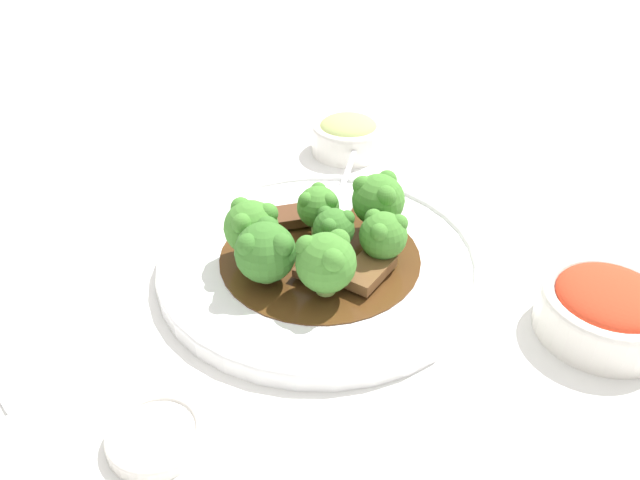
% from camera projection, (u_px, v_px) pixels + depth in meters
% --- Properties ---
extents(ground_plane, '(4.00, 4.00, 0.00)m').
position_uv_depth(ground_plane, '(320.00, 268.00, 0.61)').
color(ground_plane, white).
extents(main_plate, '(0.31, 0.31, 0.02)m').
position_uv_depth(main_plate, '(320.00, 260.00, 0.60)').
color(main_plate, white).
rests_on(main_plate, ground_plane).
extents(beef_strip_0, '(0.05, 0.06, 0.01)m').
position_uv_depth(beef_strip_0, '(368.00, 270.00, 0.57)').
color(beef_strip_0, brown).
rests_on(beef_strip_0, main_plate).
extents(beef_strip_1, '(0.05, 0.06, 0.01)m').
position_uv_depth(beef_strip_1, '(320.00, 264.00, 0.57)').
color(beef_strip_1, brown).
rests_on(beef_strip_1, main_plate).
extents(beef_strip_2, '(0.05, 0.06, 0.01)m').
position_uv_depth(beef_strip_2, '(295.00, 216.00, 0.64)').
color(beef_strip_2, '#56331E').
rests_on(beef_strip_2, main_plate).
extents(broccoli_floret_0, '(0.04, 0.04, 0.05)m').
position_uv_depth(broccoli_floret_0, '(383.00, 234.00, 0.57)').
color(broccoli_floret_0, '#8EB756').
rests_on(broccoli_floret_0, main_plate).
extents(broccoli_floret_1, '(0.05, 0.05, 0.06)m').
position_uv_depth(broccoli_floret_1, '(378.00, 199.00, 0.60)').
color(broccoli_floret_1, '#8EB756').
rests_on(broccoli_floret_1, main_plate).
extents(broccoli_floret_2, '(0.06, 0.06, 0.06)m').
position_uv_depth(broccoli_floret_2, '(266.00, 251.00, 0.55)').
color(broccoli_floret_2, '#7FA84C').
rests_on(broccoli_floret_2, main_plate).
extents(broccoli_floret_3, '(0.05, 0.05, 0.06)m').
position_uv_depth(broccoli_floret_3, '(251.00, 226.00, 0.57)').
color(broccoli_floret_3, '#8EB756').
rests_on(broccoli_floret_3, main_plate).
extents(broccoli_floret_4, '(0.05, 0.05, 0.06)m').
position_uv_depth(broccoli_floret_4, '(326.00, 261.00, 0.53)').
color(broccoli_floret_4, '#7FA84C').
rests_on(broccoli_floret_4, main_plate).
extents(broccoli_floret_5, '(0.04, 0.04, 0.05)m').
position_uv_depth(broccoli_floret_5, '(318.00, 206.00, 0.60)').
color(broccoli_floret_5, '#8EB756').
rests_on(broccoli_floret_5, main_plate).
extents(broccoli_floret_6, '(0.04, 0.04, 0.05)m').
position_uv_depth(broccoli_floret_6, '(334.00, 228.00, 0.58)').
color(broccoli_floret_6, '#7FA84C').
rests_on(broccoli_floret_6, main_plate).
extents(serving_spoon, '(0.15, 0.17, 0.01)m').
position_uv_depth(serving_spoon, '(338.00, 195.00, 0.67)').
color(serving_spoon, silver).
rests_on(serving_spoon, main_plate).
extents(side_bowl_kimchi, '(0.11, 0.11, 0.05)m').
position_uv_depth(side_bowl_kimchi, '(606.00, 308.00, 0.52)').
color(side_bowl_kimchi, white).
rests_on(side_bowl_kimchi, ground_plane).
extents(side_bowl_appetizer, '(0.09, 0.09, 0.05)m').
position_uv_depth(side_bowl_appetizer, '(348.00, 135.00, 0.79)').
color(side_bowl_appetizer, white).
rests_on(side_bowl_appetizer, ground_plane).
extents(sauce_dish, '(0.07, 0.07, 0.01)m').
position_uv_depth(sauce_dish, '(155.00, 436.00, 0.44)').
color(sauce_dish, white).
rests_on(sauce_dish, ground_plane).
extents(paper_napkin, '(0.14, 0.10, 0.01)m').
position_uv_depth(paper_napkin, '(33.00, 335.00, 0.53)').
color(paper_napkin, white).
rests_on(paper_napkin, ground_plane).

